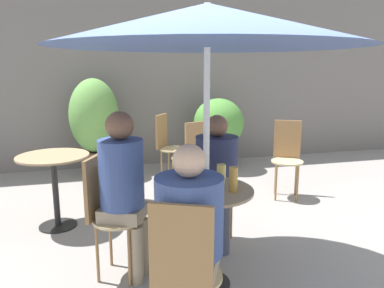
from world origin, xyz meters
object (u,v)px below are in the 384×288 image
(cafe_table_near, at_px, (206,214))
(beer_glass_0, at_px, (187,182))
(bistro_chair_4, at_px, (167,141))
(beer_glass_2, at_px, (222,173))
(bistro_chair_3, at_px, (112,155))
(bistro_chair_2, at_px, (184,267))
(umbrella, at_px, (207,26))
(seated_person_1, at_px, (123,181))
(bistro_chair_5, at_px, (192,151))
(beer_glass_3, at_px, (186,172))
(bistro_chair_0, at_px, (218,181))
(potted_plant_0, at_px, (94,120))
(beer_glass_1, at_px, (233,180))
(bistro_chair_1, at_px, (106,206))
(cafe_table_far, at_px, (54,173))
(seated_person_2, at_px, (190,230))
(potted_plant_1, at_px, (218,129))
(bistro_chair_6, at_px, (287,152))
(seated_person_0, at_px, (216,171))

(cafe_table_near, bearing_deg, beer_glass_0, -148.13)
(bistro_chair_4, xyz_separation_m, beer_glass_2, (-0.06, -2.55, 0.25))
(bistro_chair_3, xyz_separation_m, beer_glass_0, (0.41, -2.10, 0.27))
(bistro_chair_2, bearing_deg, umbrella, -90.00)
(bistro_chair_3, height_order, seated_person_1, seated_person_1)
(bistro_chair_5, height_order, beer_glass_3, bistro_chair_5)
(bistro_chair_0, relative_size, potted_plant_0, 0.66)
(beer_glass_1, bearing_deg, umbrella, 147.04)
(bistro_chair_1, bearing_deg, bistro_chair_5, -8.81)
(cafe_table_far, bearing_deg, seated_person_2, -64.92)
(bistro_chair_4, bearing_deg, potted_plant_1, -29.80)
(cafe_table_near, bearing_deg, seated_person_1, 154.91)
(bistro_chair_0, bearing_deg, seated_person_1, -128.97)
(beer_glass_3, bearing_deg, bistro_chair_6, 41.83)
(seated_person_0, bearing_deg, cafe_table_far, 175.31)
(bistro_chair_2, distance_m, bistro_chair_6, 3.01)
(bistro_chair_2, bearing_deg, cafe_table_far, -42.80)
(bistro_chair_3, relative_size, seated_person_0, 0.79)
(bistro_chair_4, xyz_separation_m, beer_glass_0, (-0.39, -2.77, 0.27))
(seated_person_1, xyz_separation_m, beer_glass_2, (0.72, -0.15, 0.05))
(beer_glass_2, height_order, umbrella, umbrella)
(seated_person_0, relative_size, seated_person_1, 0.93)
(bistro_chair_0, distance_m, potted_plant_1, 2.53)
(cafe_table_near, bearing_deg, bistro_chair_6, 46.76)
(umbrella, bearing_deg, beer_glass_1, -32.96)
(cafe_table_far, height_order, seated_person_1, seated_person_1)
(bistro_chair_0, relative_size, bistro_chair_1, 1.00)
(beer_glass_1, distance_m, potted_plant_1, 3.35)
(seated_person_0, height_order, potted_plant_0, potted_plant_0)
(bistro_chair_1, bearing_deg, bistro_chair_6, -34.41)
(bistro_chair_2, relative_size, bistro_chair_5, 1.00)
(bistro_chair_1, relative_size, potted_plant_0, 0.66)
(seated_person_2, relative_size, potted_plant_0, 0.84)
(bistro_chair_0, bearing_deg, umbrella, -90.00)
(seated_person_0, xyz_separation_m, seated_person_2, (-0.52, -1.12, 0.00))
(bistro_chair_4, distance_m, beer_glass_3, 2.54)
(bistro_chair_1, xyz_separation_m, bistro_chair_6, (2.25, 1.33, 0.00))
(umbrella, bearing_deg, beer_glass_3, 122.69)
(bistro_chair_3, xyz_separation_m, bistro_chair_4, (0.80, 0.67, 0.00))
(seated_person_2, relative_size, beer_glass_1, 6.71)
(cafe_table_near, relative_size, beer_glass_2, 5.27)
(bistro_chair_6, xyz_separation_m, beer_glass_0, (-1.72, -1.76, 0.27))
(bistro_chair_3, xyz_separation_m, potted_plant_0, (-0.19, 1.18, 0.27))
(seated_person_0, relative_size, umbrella, 0.57)
(cafe_table_near, relative_size, seated_person_0, 0.62)
(bistro_chair_2, distance_m, beer_glass_2, 0.98)
(bistro_chair_5, distance_m, potted_plant_0, 1.70)
(bistro_chair_4, height_order, seated_person_0, seated_person_0)
(bistro_chair_5, bearing_deg, beer_glass_3, 48.56)
(bistro_chair_1, height_order, beer_glass_2, bistro_chair_1)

